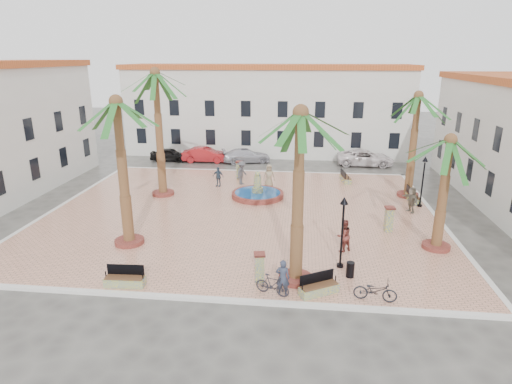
# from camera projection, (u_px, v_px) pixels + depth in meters

# --- Properties ---
(ground) EXTENTS (120.00, 120.00, 0.00)m
(ground) POSITION_uv_depth(u_px,v_px,m) (242.00, 214.00, 29.26)
(ground) COLOR #56544F
(ground) RESTS_ON ground
(plaza) EXTENTS (26.00, 22.00, 0.15)m
(plaza) POSITION_uv_depth(u_px,v_px,m) (241.00, 213.00, 29.24)
(plaza) COLOR tan
(plaza) RESTS_ON ground
(kerb_n) EXTENTS (26.30, 0.30, 0.16)m
(kerb_n) POSITION_uv_depth(u_px,v_px,m) (258.00, 172.00, 39.66)
(kerb_n) COLOR silver
(kerb_n) RESTS_ON ground
(kerb_s) EXTENTS (26.30, 0.30, 0.16)m
(kerb_s) POSITION_uv_depth(u_px,v_px,m) (206.00, 299.00, 18.82)
(kerb_s) COLOR silver
(kerb_s) RESTS_ON ground
(kerb_e) EXTENTS (0.30, 22.30, 0.16)m
(kerb_e) POSITION_uv_depth(u_px,v_px,m) (439.00, 220.00, 27.87)
(kerb_e) COLOR silver
(kerb_e) RESTS_ON ground
(kerb_w) EXTENTS (0.30, 22.30, 0.16)m
(kerb_w) POSITION_uv_depth(u_px,v_px,m) (62.00, 206.00, 30.60)
(kerb_w) COLOR silver
(kerb_w) RESTS_ON ground
(building_north) EXTENTS (30.40, 7.40, 9.50)m
(building_north) POSITION_uv_depth(u_px,v_px,m) (267.00, 109.00, 46.76)
(building_north) COLOR silver
(building_north) RESTS_ON ground
(fountain) EXTENTS (3.90, 3.90, 2.02)m
(fountain) POSITION_uv_depth(u_px,v_px,m) (258.00, 194.00, 32.20)
(fountain) COLOR brown
(fountain) RESTS_ON plaza
(palm_nw) EXTENTS (5.37, 5.37, 9.45)m
(palm_nw) POSITION_uv_depth(u_px,v_px,m) (156.00, 86.00, 30.38)
(palm_nw) COLOR brown
(palm_nw) RESTS_ON plaza
(palm_sw) EXTENTS (5.33, 5.33, 8.30)m
(palm_sw) POSITION_uv_depth(u_px,v_px,m) (118.00, 119.00, 22.16)
(palm_sw) COLOR brown
(palm_sw) RESTS_ON plaza
(palm_s) EXTENTS (5.16, 5.16, 8.25)m
(palm_s) POSITION_uv_depth(u_px,v_px,m) (300.00, 133.00, 18.14)
(palm_s) COLOR brown
(palm_s) RESTS_ON plaza
(palm_e) EXTENTS (4.88, 4.88, 6.41)m
(palm_e) POSITION_uv_depth(u_px,v_px,m) (449.00, 154.00, 22.07)
(palm_e) COLOR brown
(palm_e) RESTS_ON plaza
(palm_ne) EXTENTS (5.14, 5.14, 7.85)m
(palm_ne) POSITION_uv_depth(u_px,v_px,m) (417.00, 108.00, 30.52)
(palm_ne) COLOR brown
(palm_ne) RESTS_ON plaza
(bench_s) EXTENTS (1.87, 0.64, 0.97)m
(bench_s) POSITION_uv_depth(u_px,v_px,m) (125.00, 280.00, 19.72)
(bench_s) COLOR #868E5E
(bench_s) RESTS_ON plaza
(bench_se) EXTENTS (1.86, 1.40, 0.96)m
(bench_se) POSITION_uv_depth(u_px,v_px,m) (319.00, 288.00, 19.04)
(bench_se) COLOR #868E5E
(bench_se) RESTS_ON plaza
(bench_e) EXTENTS (0.70, 2.00, 1.04)m
(bench_e) POSITION_uv_depth(u_px,v_px,m) (413.00, 198.00, 31.21)
(bench_e) COLOR #868E5E
(bench_e) RESTS_ON plaza
(bench_ne) EXTENTS (0.85, 1.96, 1.00)m
(bench_ne) POSITION_uv_depth(u_px,v_px,m) (345.00, 178.00, 36.15)
(bench_ne) COLOR #868E5E
(bench_ne) RESTS_ON plaza
(lamppost_s) EXTENTS (0.41, 0.41, 3.73)m
(lamppost_s) POSITION_uv_depth(u_px,v_px,m) (343.00, 220.00, 20.80)
(lamppost_s) COLOR black
(lamppost_s) RESTS_ON plaza
(lamppost_e) EXTENTS (0.39, 0.39, 3.62)m
(lamppost_e) POSITION_uv_depth(u_px,v_px,m) (424.00, 173.00, 29.52)
(lamppost_e) COLOR black
(lamppost_e) RESTS_ON plaza
(bollard_se) EXTENTS (0.60, 0.60, 1.45)m
(bollard_se) POSITION_uv_depth(u_px,v_px,m) (260.00, 267.00, 19.95)
(bollard_se) COLOR #868E5E
(bollard_se) RESTS_ON plaza
(bollard_n) EXTENTS (0.59, 0.59, 1.55)m
(bollard_n) POSITION_uv_depth(u_px,v_px,m) (239.00, 170.00, 36.88)
(bollard_n) COLOR #868E5E
(bollard_n) RESTS_ON plaza
(bollard_e) EXTENTS (0.61, 0.61, 1.55)m
(bollard_e) POSITION_uv_depth(u_px,v_px,m) (389.00, 219.00, 25.75)
(bollard_e) COLOR #868E5E
(bollard_e) RESTS_ON plaza
(litter_bin) EXTENTS (0.39, 0.39, 0.76)m
(litter_bin) POSITION_uv_depth(u_px,v_px,m) (350.00, 270.00, 20.48)
(litter_bin) COLOR black
(litter_bin) RESTS_ON plaza
(cyclist_a) EXTENTS (0.66, 0.46, 1.72)m
(cyclist_a) POSITION_uv_depth(u_px,v_px,m) (283.00, 278.00, 18.76)
(cyclist_a) COLOR #2D3346
(cyclist_a) RESTS_ON plaza
(bicycle_a) EXTENTS (1.92, 0.89, 0.97)m
(bicycle_a) POSITION_uv_depth(u_px,v_px,m) (375.00, 291.00, 18.45)
(bicycle_a) COLOR black
(bicycle_a) RESTS_ON plaza
(cyclist_b) EXTENTS (1.11, 1.07, 1.81)m
(cyclist_b) POSITION_uv_depth(u_px,v_px,m) (344.00, 236.00, 23.07)
(cyclist_b) COLOR brown
(cyclist_b) RESTS_ON plaza
(bicycle_b) EXTENTS (1.66, 0.97, 0.96)m
(bicycle_b) POSITION_uv_depth(u_px,v_px,m) (272.00, 285.00, 18.92)
(bicycle_b) COLOR black
(bicycle_b) RESTS_ON plaza
(pedestrian_fountain_a) EXTENTS (1.04, 0.79, 1.91)m
(pedestrian_fountain_a) POSITION_uv_depth(u_px,v_px,m) (269.00, 176.00, 34.33)
(pedestrian_fountain_a) COLOR #988363
(pedestrian_fountain_a) RESTS_ON plaza
(pedestrian_fountain_b) EXTENTS (1.01, 0.61, 1.62)m
(pedestrian_fountain_b) POSITION_uv_depth(u_px,v_px,m) (218.00, 177.00, 34.75)
(pedestrian_fountain_b) COLOR #334355
(pedestrian_fountain_b) RESTS_ON plaza
(pedestrian_north) EXTENTS (1.16, 1.45, 1.96)m
(pedestrian_north) POSITION_uv_depth(u_px,v_px,m) (242.00, 173.00, 35.21)
(pedestrian_north) COLOR #46464B
(pedestrian_north) RESTS_ON plaza
(pedestrian_east) EXTENTS (1.06, 1.72, 1.77)m
(pedestrian_east) POSITION_uv_depth(u_px,v_px,m) (411.00, 200.00, 28.91)
(pedestrian_east) COLOR #6F6757
(pedestrian_east) RESTS_ON plaza
(car_black) EXTENTS (4.06, 1.90, 1.34)m
(car_black) POSITION_uv_depth(u_px,v_px,m) (170.00, 155.00, 43.81)
(car_black) COLOR black
(car_black) RESTS_ON ground
(car_red) EXTENTS (4.67, 1.79, 1.52)m
(car_red) POSITION_uv_depth(u_px,v_px,m) (205.00, 155.00, 43.41)
(car_red) COLOR #A81B1F
(car_red) RESTS_ON ground
(car_silver) EXTENTS (5.19, 3.27, 1.40)m
(car_silver) POSITION_uv_depth(u_px,v_px,m) (246.00, 156.00, 43.25)
(car_silver) COLOR silver
(car_silver) RESTS_ON ground
(car_white) EXTENTS (5.51, 2.58, 1.52)m
(car_white) POSITION_uv_depth(u_px,v_px,m) (365.00, 158.00, 42.03)
(car_white) COLOR white
(car_white) RESTS_ON ground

